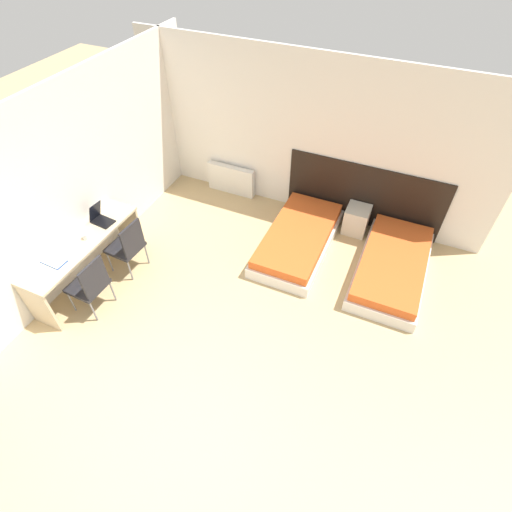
% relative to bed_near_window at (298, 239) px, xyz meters
% --- Properties ---
extents(ground_plane, '(20.00, 20.00, 0.00)m').
position_rel_bed_near_window_xyz_m(ground_plane, '(-0.31, -3.44, -0.16)').
color(ground_plane, tan).
extents(wall_back, '(6.09, 0.05, 2.70)m').
position_rel_bed_near_window_xyz_m(wall_back, '(-0.31, 1.05, 1.19)').
color(wall_back, white).
rests_on(wall_back, ground_plane).
extents(wall_left, '(0.05, 5.47, 2.70)m').
position_rel_bed_near_window_xyz_m(wall_left, '(-2.88, -1.21, 1.19)').
color(wall_left, white).
rests_on(wall_left, ground_plane).
extents(headboard_panel, '(2.60, 0.03, 1.13)m').
position_rel_bed_near_window_xyz_m(headboard_panel, '(0.75, 1.02, 0.40)').
color(headboard_panel, black).
rests_on(headboard_panel, ground_plane).
extents(bed_near_window, '(0.99, 1.97, 0.34)m').
position_rel_bed_near_window_xyz_m(bed_near_window, '(0.00, 0.00, 0.00)').
color(bed_near_window, silver).
rests_on(bed_near_window, ground_plane).
extents(bed_near_door, '(0.99, 1.97, 0.34)m').
position_rel_bed_near_window_xyz_m(bed_near_door, '(1.51, 0.00, 0.00)').
color(bed_near_door, silver).
rests_on(bed_near_door, ground_plane).
extents(nightstand, '(0.38, 0.40, 0.47)m').
position_rel_bed_near_window_xyz_m(nightstand, '(0.75, 0.78, 0.07)').
color(nightstand, beige).
rests_on(nightstand, ground_plane).
extents(radiator, '(0.92, 0.12, 0.55)m').
position_rel_bed_near_window_xyz_m(radiator, '(-1.67, 0.93, 0.11)').
color(radiator, silver).
rests_on(radiator, ground_plane).
extents(desk, '(0.53, 1.93, 0.76)m').
position_rel_bed_near_window_xyz_m(desk, '(-2.59, -1.91, 0.42)').
color(desk, '#C6B28E').
rests_on(desk, ground_plane).
extents(chair_near_laptop, '(0.48, 0.48, 0.93)m').
position_rel_bed_near_window_xyz_m(chair_near_laptop, '(-2.15, -1.50, 0.34)').
color(chair_near_laptop, '#232328').
rests_on(chair_near_laptop, ground_plane).
extents(chair_near_notebook, '(0.47, 0.47, 0.93)m').
position_rel_bed_near_window_xyz_m(chair_near_notebook, '(-2.15, -2.32, 0.34)').
color(chair_near_notebook, '#232328').
rests_on(chair_near_notebook, ground_plane).
extents(laptop, '(0.34, 0.24, 0.31)m').
position_rel_bed_near_window_xyz_m(laptop, '(-2.60, -1.44, 0.66)').
color(laptop, black).
rests_on(laptop, desk).
extents(open_notebook, '(0.34, 0.20, 0.02)m').
position_rel_bed_near_window_xyz_m(open_notebook, '(-2.63, -2.35, 0.60)').
color(open_notebook, '#1E4793').
rests_on(open_notebook, desk).
extents(mug, '(0.08, 0.08, 0.09)m').
position_rel_bed_near_window_xyz_m(mug, '(-2.54, -1.82, 0.64)').
color(mug, white).
rests_on(mug, desk).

